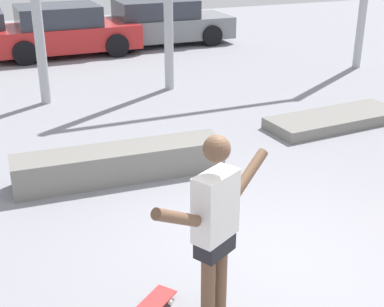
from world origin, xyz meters
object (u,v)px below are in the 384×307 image
object	(u,v)px
skateboarder	(215,222)
grind_box	(121,163)
parked_car_grey	(160,23)
parked_car_red	(63,31)
manual_pad	(335,119)

from	to	relation	value
skateboarder	grind_box	size ratio (longest dim) A/B	0.60
parked_car_grey	skateboarder	bearing A→B (deg)	-106.40
skateboarder	parked_car_grey	xyz separation A→B (m)	(3.80, 12.01, -0.35)
parked_car_grey	parked_car_red	bearing A→B (deg)	-172.26
skateboarder	manual_pad	world-z (taller)	skateboarder
grind_box	parked_car_grey	world-z (taller)	parked_car_grey
manual_pad	parked_car_grey	world-z (taller)	parked_car_grey
skateboarder	parked_car_red	distance (m)	11.70
grind_box	parked_car_grey	size ratio (longest dim) A/B	0.70
parked_car_red	parked_car_grey	size ratio (longest dim) A/B	0.93
skateboarder	parked_car_grey	bearing A→B (deg)	43.82
parked_car_red	parked_car_grey	bearing A→B (deg)	6.81
skateboarder	grind_box	bearing A→B (deg)	60.75
grind_box	parked_car_grey	distance (m)	9.60
skateboarder	parked_car_grey	world-z (taller)	skateboarder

